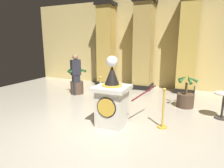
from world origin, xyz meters
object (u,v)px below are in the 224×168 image
(stanchion_near, at_px, (163,114))
(bystander_guest, at_px, (76,74))
(stanchion_far, at_px, (101,97))
(potted_palm_right, at_px, (185,98))
(potted_palm_left, at_px, (77,85))
(pedestal_clock, at_px, (112,100))
(cafe_table, at_px, (223,102))

(stanchion_near, height_order, bystander_guest, bystander_guest)
(stanchion_far, height_order, bystander_guest, bystander_guest)
(potted_palm_right, height_order, bystander_guest, bystander_guest)
(potted_palm_right, bearing_deg, stanchion_far, -154.62)
(stanchion_far, bearing_deg, potted_palm_left, 144.96)
(stanchion_near, bearing_deg, stanchion_far, 161.12)
(stanchion_far, height_order, potted_palm_left, potted_palm_left)
(pedestal_clock, relative_size, stanchion_far, 1.68)
(cafe_table, bearing_deg, pedestal_clock, -148.79)
(stanchion_near, xyz_separation_m, potted_palm_left, (-3.71, 1.87, -0.00))
(cafe_table, bearing_deg, stanchion_far, -171.03)
(potted_palm_left, bearing_deg, bystander_guest, -64.44)
(potted_palm_right, bearing_deg, bystander_guest, -178.19)
(stanchion_near, bearing_deg, cafe_table, 41.57)
(stanchion_near, distance_m, cafe_table, 1.87)
(potted_palm_left, bearing_deg, cafe_table, -7.00)
(stanchion_far, bearing_deg, potted_palm_right, 25.38)
(stanchion_far, xyz_separation_m, potted_palm_left, (-1.67, 1.17, -0.02))
(stanchion_near, relative_size, potted_palm_right, 0.93)
(stanchion_far, bearing_deg, bystander_guest, 147.06)
(potted_palm_left, relative_size, cafe_table, 1.63)
(pedestal_clock, bearing_deg, cafe_table, 31.21)
(stanchion_far, relative_size, potted_palm_left, 0.88)
(cafe_table, bearing_deg, bystander_guest, 174.36)
(potted_palm_right, bearing_deg, cafe_table, -32.74)
(pedestal_clock, xyz_separation_m, bystander_guest, (-2.45, 2.07, 0.19))
(potted_palm_left, relative_size, bystander_guest, 0.73)
(potted_palm_right, relative_size, cafe_table, 1.49)
(bystander_guest, distance_m, cafe_table, 5.09)
(stanchion_near, xyz_separation_m, cafe_table, (1.40, 1.24, 0.11))
(pedestal_clock, height_order, potted_palm_right, pedestal_clock)
(bystander_guest, bearing_deg, cafe_table, -5.64)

